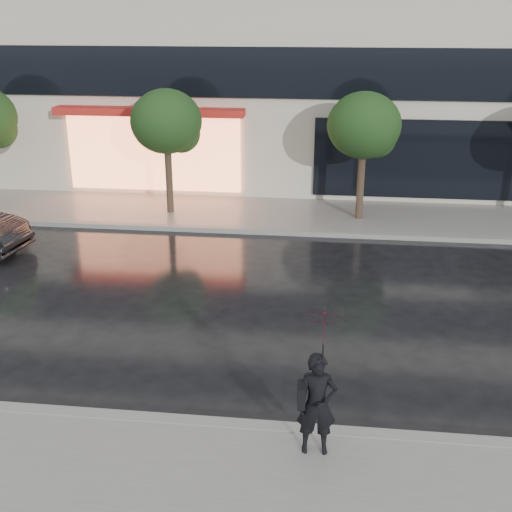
# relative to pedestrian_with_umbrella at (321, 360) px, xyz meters

# --- Properties ---
(ground) EXTENTS (120.00, 120.00, 0.00)m
(ground) POSITION_rel_pedestrian_with_umbrella_xyz_m (-2.05, 1.50, -1.63)
(ground) COLOR black
(ground) RESTS_ON ground
(sidewalk_far) EXTENTS (60.00, 3.50, 0.12)m
(sidewalk_far) POSITION_rel_pedestrian_with_umbrella_xyz_m (-2.05, 11.75, -1.57)
(sidewalk_far) COLOR slate
(sidewalk_far) RESTS_ON ground
(curb_near) EXTENTS (60.00, 0.25, 0.14)m
(curb_near) POSITION_rel_pedestrian_with_umbrella_xyz_m (-2.05, 0.50, -1.56)
(curb_near) COLOR gray
(curb_near) RESTS_ON ground
(curb_far) EXTENTS (60.00, 0.25, 0.14)m
(curb_far) POSITION_rel_pedestrian_with_umbrella_xyz_m (-2.05, 10.00, -1.56)
(curb_far) COLOR gray
(curb_far) RESTS_ON ground
(tree_mid_west) EXTENTS (2.20, 2.20, 3.99)m
(tree_mid_west) POSITION_rel_pedestrian_with_umbrella_xyz_m (-4.99, 11.53, 1.29)
(tree_mid_west) COLOR #33261C
(tree_mid_west) RESTS_ON ground
(tree_mid_east) EXTENTS (2.20, 2.20, 3.99)m
(tree_mid_east) POSITION_rel_pedestrian_with_umbrella_xyz_m (1.01, 11.53, 1.29)
(tree_mid_east) COLOR #33261C
(tree_mid_east) RESTS_ON ground
(pedestrian_with_umbrella) EXTENTS (1.01, 1.03, 2.28)m
(pedestrian_with_umbrella) POSITION_rel_pedestrian_with_umbrella_xyz_m (0.00, 0.00, 0.00)
(pedestrian_with_umbrella) COLOR black
(pedestrian_with_umbrella) RESTS_ON sidewalk_near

